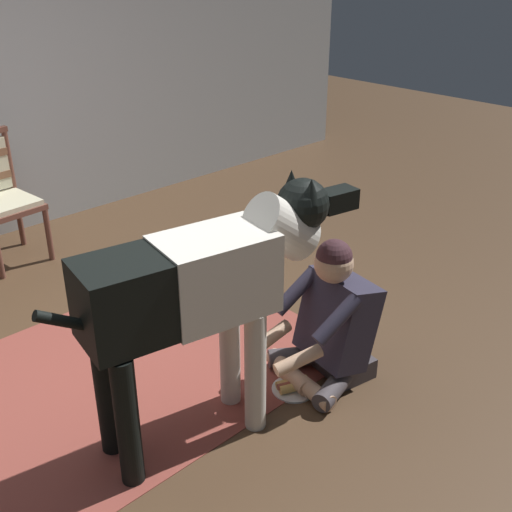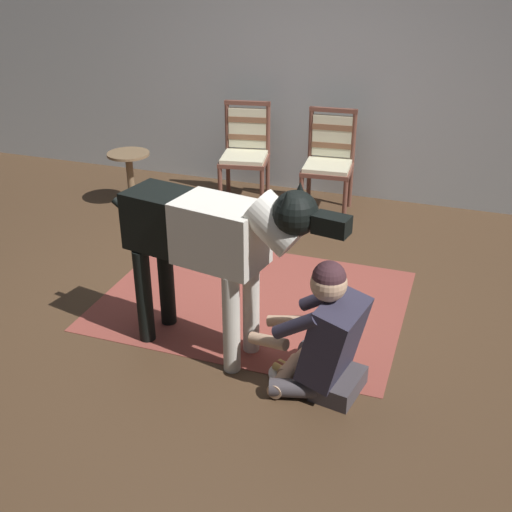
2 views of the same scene
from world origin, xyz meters
name	(u,v)px [view 1 (image 1 of 2)]	position (x,y,z in m)	size (l,w,h in m)	color
ground_plane	(131,390)	(0.00, 0.00, 0.00)	(15.90, 15.90, 0.00)	#4D3522
area_rug	(137,366)	(0.15, 0.16, 0.00)	(2.20, 1.65, 0.01)	brown
person_sitting_on_floor	(330,323)	(0.88, -0.67, 0.35)	(0.72, 0.57, 0.85)	#453E42
large_dog	(204,286)	(0.13, -0.53, 0.82)	(1.62, 0.50, 1.25)	silver
hot_dog_on_plate	(293,386)	(0.65, -0.62, 0.03)	(0.24, 0.24, 0.06)	white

